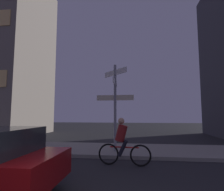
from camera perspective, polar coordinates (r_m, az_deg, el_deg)
sidewalk_kerb at (r=9.13m, az=3.22°, el=-16.30°), size 40.00×3.16×0.14m
signpost at (r=8.32m, az=0.95°, el=-0.91°), size 1.66×1.47×3.83m
cyclist at (r=6.61m, az=3.30°, el=-14.33°), size 1.82×0.35×1.61m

